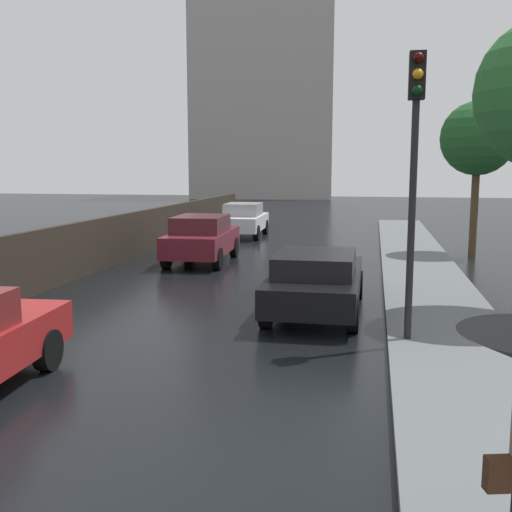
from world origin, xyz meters
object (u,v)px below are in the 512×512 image
object	(u,v)px
car_white_mid_road	(244,220)
street_tree_near	(478,139)
car_maroon_far_ahead	(202,238)
car_black_near_kerb	(317,280)
traffic_light	(415,145)

from	to	relation	value
car_white_mid_road	street_tree_near	distance (m)	10.48
car_white_mid_road	car_maroon_far_ahead	world-z (taller)	car_maroon_far_ahead
car_black_near_kerb	car_maroon_far_ahead	xyz separation A→B (m)	(-4.25, 6.02, 0.10)
street_tree_near	traffic_light	bearing A→B (deg)	-103.74
car_black_near_kerb	traffic_light	distance (m)	3.89
car_maroon_far_ahead	street_tree_near	size ratio (longest dim) A/B	0.80
car_black_near_kerb	car_white_mid_road	world-z (taller)	car_white_mid_road
car_white_mid_road	car_black_near_kerb	bearing A→B (deg)	106.59
car_white_mid_road	car_maroon_far_ahead	xyz separation A→B (m)	(0.21, -7.34, 0.03)
traffic_light	car_maroon_far_ahead	bearing A→B (deg)	126.26
traffic_light	car_black_near_kerb	bearing A→B (deg)	129.01
traffic_light	street_tree_near	distance (m)	11.41
car_maroon_far_ahead	traffic_light	size ratio (longest dim) A/B	0.88
traffic_light	street_tree_near	xyz separation A→B (m)	(2.71, 11.07, 0.57)
traffic_light	street_tree_near	bearing A→B (deg)	76.26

